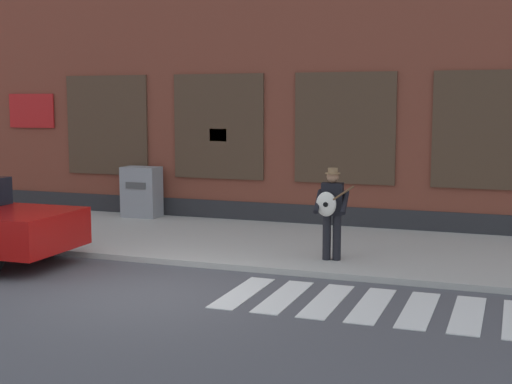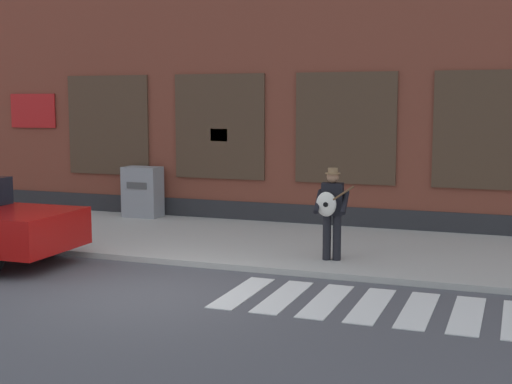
# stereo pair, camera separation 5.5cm
# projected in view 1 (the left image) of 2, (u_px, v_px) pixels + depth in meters

# --- Properties ---
(ground_plane) EXTENTS (160.00, 160.00, 0.00)m
(ground_plane) POSITION_uv_depth(u_px,v_px,m) (150.00, 293.00, 11.03)
(ground_plane) COLOR #4C4C51
(sidewalk) EXTENTS (28.00, 4.58, 0.11)m
(sidewalk) POSITION_uv_depth(u_px,v_px,m) (245.00, 241.00, 14.82)
(sidewalk) COLOR #ADAAA3
(sidewalk) RESTS_ON ground
(building_backdrop) EXTENTS (28.00, 4.06, 9.13)m
(building_backdrop) POSITION_uv_depth(u_px,v_px,m) (305.00, 38.00, 18.25)
(building_backdrop) COLOR brown
(building_backdrop) RESTS_ON ground
(crosswalk) EXTENTS (5.78, 1.90, 0.01)m
(crosswalk) POSITION_uv_depth(u_px,v_px,m) (419.00, 310.00, 10.10)
(crosswalk) COLOR silver
(crosswalk) RESTS_ON ground
(busker) EXTENTS (0.73, 0.56, 1.66)m
(busker) POSITION_uv_depth(u_px,v_px,m) (331.00, 208.00, 12.71)
(busker) COLOR black
(busker) RESTS_ON sidewalk
(utility_box) EXTENTS (0.91, 0.58, 1.24)m
(utility_box) POSITION_uv_depth(u_px,v_px,m) (142.00, 192.00, 17.63)
(utility_box) COLOR gray
(utility_box) RESTS_ON sidewalk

